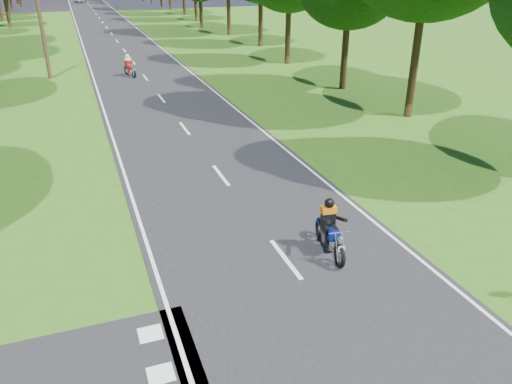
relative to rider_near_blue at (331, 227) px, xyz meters
name	(u,v)px	position (x,y,z in m)	size (l,w,h in m)	color
ground	(320,304)	(-1.25, -1.96, -0.76)	(160.00, 160.00, 0.00)	#2D5513
main_road	(111,34)	(-1.25, 48.04, -0.75)	(7.00, 140.00, 0.02)	black
road_markings	(112,36)	(-1.39, 46.17, -0.74)	(7.40, 140.00, 0.01)	silver
telegraph_pole	(40,14)	(-7.25, 26.04, 3.31)	(1.20, 0.26, 8.00)	#382616
rider_near_blue	(331,227)	(0.00, 0.00, 0.00)	(0.59, 1.78, 1.48)	navy
rider_far_red	(129,65)	(-2.14, 24.90, -0.02)	(0.58, 1.73, 1.45)	#B50D2A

